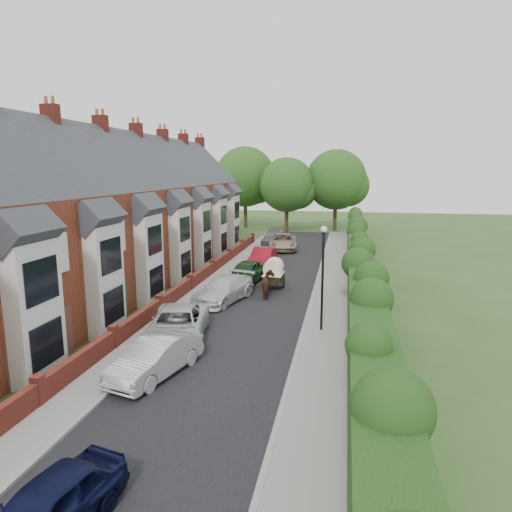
{
  "coord_description": "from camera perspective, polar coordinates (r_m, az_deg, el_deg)",
  "views": [
    {
      "loc": [
        4.39,
        -17.24,
        7.72
      ],
      "look_at": [
        -1.28,
        11.39,
        2.2
      ],
      "focal_mm": 32.0,
      "sensor_mm": 36.0,
      "label": 1
    }
  ],
  "objects": [
    {
      "name": "kerb_house_side",
      "position": [
        30.32,
        -4.37,
        -3.95
      ],
      "size": [
        0.18,
        58.0,
        0.13
      ],
      "primitive_type": "cube",
      "color": "gray",
      "rests_on": "ground"
    },
    {
      "name": "ground",
      "position": [
        19.39,
        -2.9,
        -12.76
      ],
      "size": [
        140.0,
        140.0,
        0.0
      ],
      "primitive_type": "plane",
      "color": "#2D4C1E",
      "rests_on": "ground"
    },
    {
      "name": "hedge",
      "position": [
        28.91,
        12.95,
        -1.78
      ],
      "size": [
        2.1,
        58.0,
        2.85
      ],
      "color": "black",
      "rests_on": "ground"
    },
    {
      "name": "car_beige",
      "position": [
        44.79,
        3.38,
        1.79
      ],
      "size": [
        3.39,
        6.01,
        1.58
      ],
      "primitive_type": "imported",
      "rotation": [
        0.0,
        0.0,
        0.14
      ],
      "color": "tan",
      "rests_on": "ground"
    },
    {
      "name": "horse_cart",
      "position": [
        29.85,
        2.21,
        -1.96
      ],
      "size": [
        1.29,
        2.85,
        2.06
      ],
      "color": "black",
      "rests_on": "ground"
    },
    {
      "name": "car_silver_b",
      "position": [
        21.31,
        -9.86,
        -8.52
      ],
      "size": [
        3.53,
        5.85,
        1.52
      ],
      "primitive_type": "imported",
      "rotation": [
        0.0,
        0.0,
        0.2
      ],
      "color": "silver",
      "rests_on": "ground"
    },
    {
      "name": "road",
      "position": [
        29.68,
        1.34,
        -4.35
      ],
      "size": [
        6.0,
        58.0,
        0.02
      ],
      "primitive_type": "cube",
      "color": "black",
      "rests_on": "ground"
    },
    {
      "name": "car_silver_a",
      "position": [
        18.1,
        -12.42,
        -12.28
      ],
      "size": [
        2.59,
        4.65,
        1.45
      ],
      "primitive_type": "imported",
      "rotation": [
        0.0,
        0.0,
        -0.25
      ],
      "color": "#B7B6BC",
      "rests_on": "ground"
    },
    {
      "name": "garden_wall_row",
      "position": [
        29.83,
        -8.23,
        -3.49
      ],
      "size": [
        0.35,
        40.35,
        1.1
      ],
      "color": "maroon",
      "rests_on": "ground"
    },
    {
      "name": "kerb_hedge_side",
      "position": [
        29.32,
        7.24,
        -4.51
      ],
      "size": [
        0.18,
        58.0,
        0.13
      ],
      "primitive_type": "cube",
      "color": "gray",
      "rests_on": "ground"
    },
    {
      "name": "car_navy",
      "position": [
        11.88,
        -24.7,
        -26.84
      ],
      "size": [
        2.35,
        4.12,
        1.32
      ],
      "primitive_type": "imported",
      "rotation": [
        0.0,
        0.0,
        -0.21
      ],
      "color": "black",
      "rests_on": "ground"
    },
    {
      "name": "horse",
      "position": [
        27.97,
        1.55,
        -3.61
      ],
      "size": [
        1.23,
        2.04,
        1.6
      ],
      "primitive_type": "imported",
      "rotation": [
        0.0,
        0.0,
        3.35
      ],
      "color": "#432318",
      "rests_on": "ground"
    },
    {
      "name": "pavement_hedge_side",
      "position": [
        29.27,
        9.29,
        -4.61
      ],
      "size": [
        2.2,
        58.0,
        0.12
      ],
      "primitive_type": "cube",
      "color": "gray",
      "rests_on": "ground"
    },
    {
      "name": "terrace_row",
      "position": [
        31.38,
        -18.02,
        4.24
      ],
      "size": [
        9.05,
        40.5,
        11.5
      ],
      "color": "brown",
      "rests_on": "ground"
    },
    {
      "name": "tree_far_right",
      "position": [
        59.34,
        10.36,
        9.18
      ],
      "size": [
        7.98,
        7.6,
        10.31
      ],
      "color": "#332316",
      "rests_on": "ground"
    },
    {
      "name": "pavement_house_side",
      "position": [
        30.54,
        -5.82,
        -3.87
      ],
      "size": [
        1.7,
        58.0,
        0.12
      ],
      "primitive_type": "cube",
      "color": "gray",
      "rests_on": "ground"
    },
    {
      "name": "car_white",
      "position": [
        27.23,
        -4.1,
        -4.18
      ],
      "size": [
        3.29,
        5.43,
        1.47
      ],
      "primitive_type": "imported",
      "rotation": [
        0.0,
        0.0,
        -0.26
      ],
      "color": "silver",
      "rests_on": "ground"
    },
    {
      "name": "car_red",
      "position": [
        36.69,
        0.86,
        -0.21
      ],
      "size": [
        1.75,
        4.73,
        1.54
      ],
      "primitive_type": "imported",
      "rotation": [
        0.0,
        0.0,
        -0.02
      ],
      "color": "maroon",
      "rests_on": "ground"
    },
    {
      "name": "lamppost",
      "position": [
        21.72,
        8.36,
        -1.15
      ],
      "size": [
        0.32,
        0.32,
        5.16
      ],
      "color": "black",
      "rests_on": "ground"
    },
    {
      "name": "car_green",
      "position": [
        31.34,
        -1.28,
        -2.09
      ],
      "size": [
        2.3,
        4.74,
        1.56
      ],
      "primitive_type": "imported",
      "rotation": [
        0.0,
        0.0,
        -0.1
      ],
      "color": "#103614",
      "rests_on": "ground"
    },
    {
      "name": "tree_far_back",
      "position": [
        61.71,
        -0.96,
        9.68
      ],
      "size": [
        8.4,
        8.0,
        10.82
      ],
      "color": "#332316",
      "rests_on": "ground"
    },
    {
      "name": "tree_far_left",
      "position": [
        57.78,
        4.24,
        8.68
      ],
      "size": [
        7.14,
        6.8,
        9.29
      ],
      "color": "#332316",
      "rests_on": "ground"
    },
    {
      "name": "car_grey",
      "position": [
        47.74,
        2.17,
        2.29
      ],
      "size": [
        2.22,
        5.17,
        1.49
      ],
      "primitive_type": "imported",
      "rotation": [
        0.0,
        0.0,
        0.03
      ],
      "color": "slate",
      "rests_on": "ground"
    }
  ]
}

